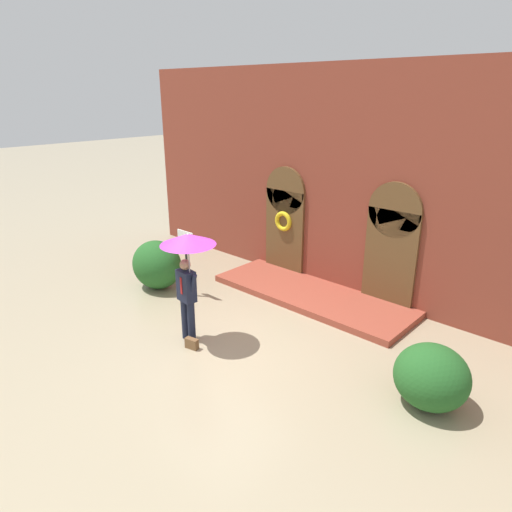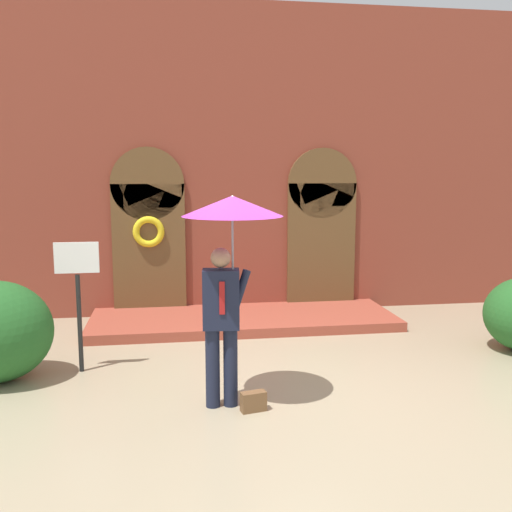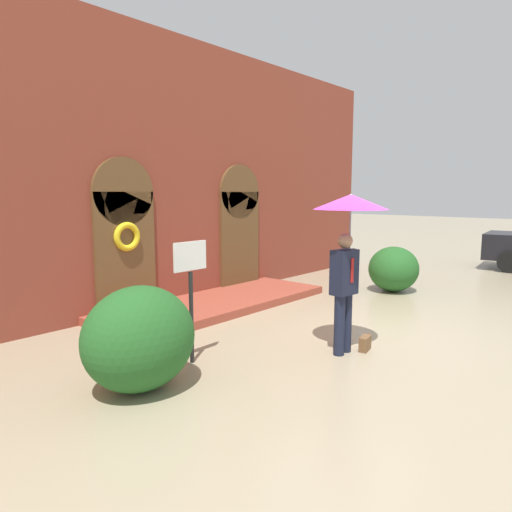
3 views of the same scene
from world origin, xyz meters
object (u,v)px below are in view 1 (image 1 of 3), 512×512
object	(u,v)px
handbag	(192,343)
shrub_left	(157,265)
person_with_umbrella	(188,255)
sign_post	(186,253)
shrub_right	(431,377)

from	to	relation	value
handbag	shrub_left	xyz separation A→B (m)	(-3.06, 1.39, 0.53)
person_with_umbrella	handbag	size ratio (longest dim) A/B	8.44
person_with_umbrella	handbag	distance (m)	1.83
person_with_umbrella	shrub_left	xyz separation A→B (m)	(-2.83, 1.19, -1.27)
sign_post	shrub_right	world-z (taller)	sign_post
shrub_left	sign_post	bearing A→B (deg)	11.67
handbag	shrub_right	world-z (taller)	shrub_right
sign_post	shrub_left	size ratio (longest dim) A/B	1.21
handbag	shrub_right	xyz separation A→B (m)	(4.28, 1.53, 0.44)
shrub_left	shrub_right	distance (m)	7.34
sign_post	shrub_right	xyz separation A→B (m)	(6.34, -0.07, -0.62)
sign_post	shrub_right	size ratio (longest dim) A/B	1.40
person_with_umbrella	shrub_right	distance (m)	4.90
shrub_right	shrub_left	bearing A→B (deg)	-178.96
shrub_left	shrub_right	size ratio (longest dim) A/B	1.16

